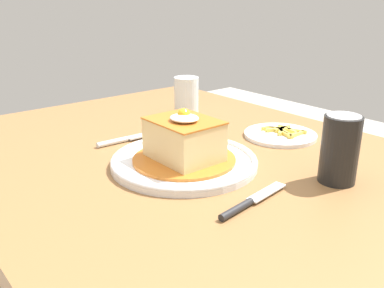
{
  "coord_description": "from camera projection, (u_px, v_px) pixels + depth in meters",
  "views": [
    {
      "loc": [
        0.54,
        -0.52,
        1.06
      ],
      "look_at": [
        -0.06,
        -0.02,
        0.78
      ],
      "focal_mm": 38.91,
      "sensor_mm": 36.0,
      "label": 1
    }
  ],
  "objects": [
    {
      "name": "dining_table",
      "position": [
        219.0,
        216.0,
        0.85
      ],
      "size": [
        1.33,
        0.85,
        0.74
      ],
      "color": "olive",
      "rests_on": "ground_plane"
    },
    {
      "name": "main_plate",
      "position": [
        184.0,
        161.0,
        0.82
      ],
      "size": [
        0.29,
        0.29,
        0.02
      ],
      "color": "white",
      "rests_on": "dining_table"
    },
    {
      "name": "sandwich_meal",
      "position": [
        184.0,
        142.0,
        0.81
      ],
      "size": [
        0.2,
        0.2,
        0.11
      ],
      "color": "#C66B23",
      "rests_on": "main_plate"
    },
    {
      "name": "fork",
      "position": [
        121.0,
        140.0,
        0.95
      ],
      "size": [
        0.02,
        0.14,
        0.01
      ],
      "color": "silver",
      "rests_on": "dining_table"
    },
    {
      "name": "knife",
      "position": [
        246.0,
        204.0,
        0.66
      ],
      "size": [
        0.04,
        0.17,
        0.01
      ],
      "color": "#262628",
      "rests_on": "dining_table"
    },
    {
      "name": "soda_can",
      "position": [
        340.0,
        149.0,
        0.73
      ],
      "size": [
        0.07,
        0.07,
        0.12
      ],
      "color": "black",
      "rests_on": "dining_table"
    },
    {
      "name": "drinking_glass",
      "position": [
        186.0,
        99.0,
        1.16
      ],
      "size": [
        0.07,
        0.07,
        0.1
      ],
      "color": "#3F2314",
      "rests_on": "dining_table"
    },
    {
      "name": "side_plate_fries",
      "position": [
        281.0,
        134.0,
        0.99
      ],
      "size": [
        0.17,
        0.17,
        0.02
      ],
      "color": "white",
      "rests_on": "dining_table"
    }
  ]
}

